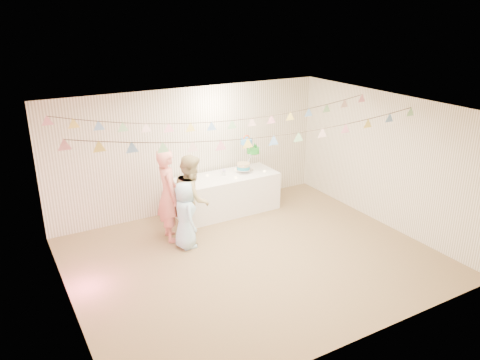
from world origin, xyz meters
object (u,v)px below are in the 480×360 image
cake_stand (248,157)px  person_adult_a (168,195)px  person_adult_b (192,198)px  person_child (185,215)px  table (227,194)px

cake_stand → person_adult_a: bearing=-163.3°
cake_stand → person_adult_b: bearing=-154.0°
person_child → cake_stand: bearing=-58.8°
person_adult_a → person_adult_b: (0.38, -0.20, -0.06)m
cake_stand → table: bearing=-174.8°
person_adult_a → person_adult_b: size_ratio=1.08×
table → person_adult_a: 1.67m
person_adult_b → person_child: (-0.25, -0.24, -0.19)m
cake_stand → person_child: bearing=-151.2°
person_adult_a → table: bearing=-63.8°
cake_stand → person_adult_a: person_adult_a is taller
cake_stand → person_child: 2.25m
person_adult_b → person_child: bearing=159.5°
person_child → table: bearing=-51.4°
person_adult_b → table: bearing=-30.0°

